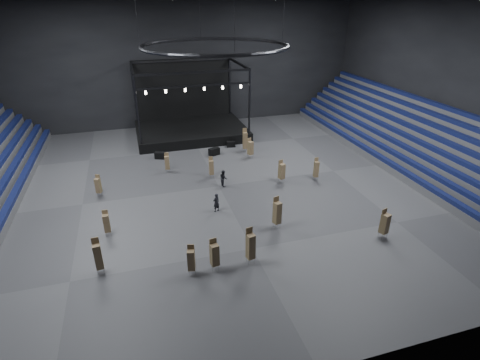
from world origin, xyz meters
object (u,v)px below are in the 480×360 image
object	(u,v)px
chair_stack_5	(98,185)
chair_stack_9	(316,169)
flight_case_left	(160,155)
chair_stack_6	(277,212)
chair_stack_10	(214,254)
chair_stack_12	(385,223)
man_center	(216,203)
stage	(190,123)
flight_case_mid	(214,152)
chair_stack_2	(282,171)
flight_case_right	(231,144)
chair_stack_3	(167,162)
chair_stack_0	(245,140)
chair_stack_7	(250,148)
crew_member	(223,178)
chair_stack_1	(107,223)
chair_stack_4	(211,167)
chair_stack_11	(191,259)
chair_stack_13	(250,246)
chair_stack_8	(98,256)

from	to	relation	value
chair_stack_5	chair_stack_9	bearing A→B (deg)	16.02
flight_case_left	chair_stack_6	bearing A→B (deg)	-66.21
chair_stack_10	chair_stack_12	xyz separation A→B (m)	(13.17, -0.00, 0.03)
chair_stack_12	flight_case_left	bearing A→B (deg)	107.64
flight_case_left	man_center	xyz separation A→B (m)	(3.48, -13.22, 0.47)
stage	flight_case_mid	size ratio (longest dim) A/B	11.11
flight_case_left	chair_stack_2	size ratio (longest dim) A/B	0.49
chair_stack_5	man_center	distance (m)	11.36
flight_case_right	chair_stack_12	distance (m)	22.77
chair_stack_3	chair_stack_12	xyz separation A→B (m)	(14.36, -16.71, 0.17)
flight_case_mid	chair_stack_3	distance (m)	6.66
stage	chair_stack_0	xyz separation A→B (m)	(5.16, -8.22, -0.01)
chair_stack_2	man_center	distance (m)	8.32
chair_stack_7	chair_stack_6	bearing A→B (deg)	-121.24
flight_case_mid	chair_stack_6	world-z (taller)	chair_stack_6
chair_stack_5	chair_stack_7	distance (m)	16.87
chair_stack_2	crew_member	distance (m)	5.78
flight_case_left	flight_case_mid	bearing A→B (deg)	-6.25
chair_stack_0	crew_member	bearing A→B (deg)	-114.73
chair_stack_0	chair_stack_1	size ratio (longest dim) A/B	1.30
chair_stack_4	chair_stack_2	bearing A→B (deg)	-23.57
chair_stack_7	chair_stack_9	bearing A→B (deg)	-79.84
chair_stack_5	chair_stack_11	world-z (taller)	chair_stack_11
chair_stack_1	chair_stack_3	size ratio (longest dim) A/B	1.02
flight_case_right	chair_stack_12	world-z (taller)	chair_stack_12
chair_stack_12	chair_stack_6	bearing A→B (deg)	135.58
flight_case_mid	chair_stack_4	distance (m)	6.11
chair_stack_7	chair_stack_11	xyz separation A→B (m)	(-9.88, -17.94, -0.07)
flight_case_left	flight_case_mid	distance (m)	6.21
chair_stack_3	chair_stack_13	size ratio (longest dim) A/B	0.77
chair_stack_2	chair_stack_7	size ratio (longest dim) A/B	1.00
chair_stack_11	chair_stack_12	world-z (taller)	chair_stack_12
chair_stack_0	chair_stack_3	size ratio (longest dim) A/B	1.33
flight_case_right	chair_stack_12	xyz separation A→B (m)	(6.03, -21.93, 0.95)
flight_case_mid	man_center	bearing A→B (deg)	-102.13
flight_case_left	chair_stack_7	distance (m)	10.34
stage	chair_stack_12	size ratio (longest dim) A/B	5.69
stage	chair_stack_2	size ratio (longest dim) A/B	5.94
chair_stack_4	chair_stack_6	size ratio (longest dim) A/B	0.82
flight_case_right	chair_stack_8	world-z (taller)	chair_stack_8
chair_stack_4	man_center	xyz separation A→B (m)	(-1.07, -6.70, -0.31)
chair_stack_4	crew_member	world-z (taller)	chair_stack_4
chair_stack_1	chair_stack_9	xyz separation A→B (m)	(19.85, 4.33, 0.07)
chair_stack_10	chair_stack_12	world-z (taller)	chair_stack_12
chair_stack_5	chair_stack_6	distance (m)	16.81
chair_stack_5	chair_stack_12	bearing A→B (deg)	-8.92
flight_case_left	chair_stack_4	size ratio (longest dim) A/B	0.51
flight_case_right	chair_stack_4	xyz separation A→B (m)	(-4.19, -7.79, 0.81)
chair_stack_3	chair_stack_6	bearing A→B (deg)	-54.28
flight_case_left	crew_member	size ratio (longest dim) A/B	0.70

